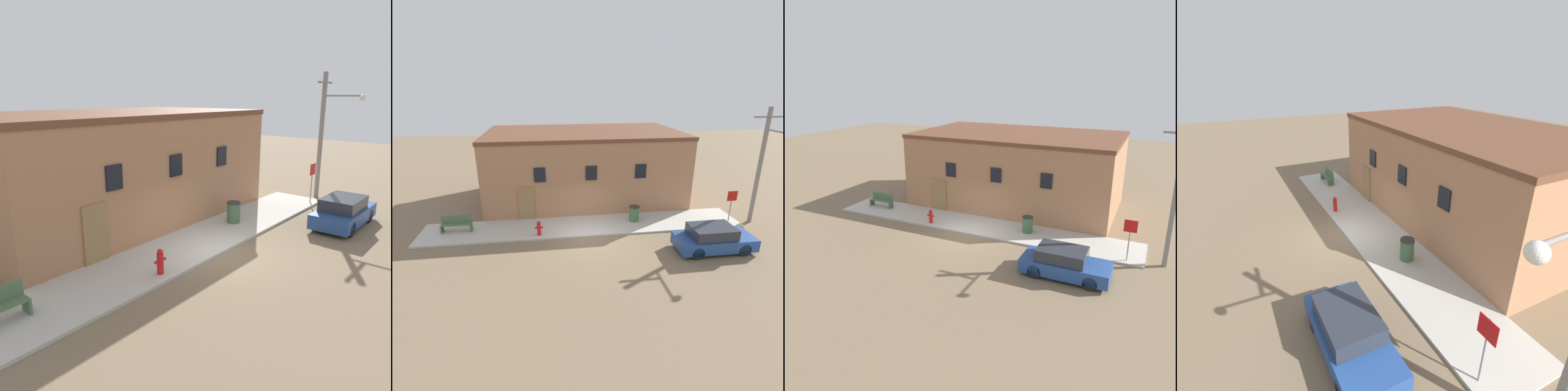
{
  "view_description": "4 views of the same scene",
  "coord_description": "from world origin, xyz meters",
  "views": [
    {
      "loc": [
        -10.73,
        -7.68,
        5.72
      ],
      "look_at": [
        0.18,
        1.42,
        2.0
      ],
      "focal_mm": 35.0,
      "sensor_mm": 36.0,
      "label": 1
    },
    {
      "loc": [
        -2.18,
        -15.24,
        8.07
      ],
      "look_at": [
        0.18,
        1.42,
        2.0
      ],
      "focal_mm": 28.0,
      "sensor_mm": 36.0,
      "label": 2
    },
    {
      "loc": [
        9.39,
        -18.02,
        8.87
      ],
      "look_at": [
        0.18,
        1.42,
        2.0
      ],
      "focal_mm": 35.0,
      "sensor_mm": 36.0,
      "label": 3
    },
    {
      "loc": [
        12.37,
        -4.61,
        7.8
      ],
      "look_at": [
        0.18,
        1.42,
        2.0
      ],
      "focal_mm": 28.0,
      "sensor_mm": 36.0,
      "label": 4
    }
  ],
  "objects": [
    {
      "name": "brick_building",
      "position": [
        0.59,
        6.81,
        2.52
      ],
      "size": [
        13.7,
        8.06,
        5.03
      ],
      "color": "#A87551",
      "rests_on": "ground"
    },
    {
      "name": "parked_car",
      "position": [
        6.19,
        -2.28,
        0.65
      ],
      "size": [
        3.99,
        1.71,
        1.36
      ],
      "color": "black",
      "rests_on": "ground"
    },
    {
      "name": "sidewalk",
      "position": [
        0.0,
        1.42,
        0.05
      ],
      "size": [
        19.07,
        2.84,
        0.11
      ],
      "color": "#BCB7AD",
      "rests_on": "ground"
    },
    {
      "name": "trash_bin",
      "position": [
        3.12,
        1.61,
        0.59
      ],
      "size": [
        0.63,
        0.63,
        0.96
      ],
      "color": "#426642",
      "rests_on": "sidewalk"
    },
    {
      "name": "bench",
      "position": [
        -7.46,
        1.64,
        0.57
      ],
      "size": [
        1.7,
        0.44,
        0.93
      ],
      "color": "#4C6B47",
      "rests_on": "sidewalk"
    },
    {
      "name": "fire_hydrant",
      "position": [
        -2.74,
        0.48,
        0.54
      ],
      "size": [
        0.46,
        0.22,
        0.86
      ],
      "color": "red",
      "rests_on": "sidewalk"
    },
    {
      "name": "utility_pole",
      "position": [
        10.38,
        0.57,
        3.81
      ],
      "size": [
        1.8,
        2.33,
        6.99
      ],
      "color": "gray",
      "rests_on": "ground"
    },
    {
      "name": "stop_sign",
      "position": [
        8.67,
        0.35,
        1.58
      ],
      "size": [
        0.61,
        0.06,
        2.13
      ],
      "color": "gray",
      "rests_on": "sidewalk"
    },
    {
      "name": "ground_plane",
      "position": [
        0.0,
        0.0,
        0.0
      ],
      "size": [
        80.0,
        80.0,
        0.0
      ],
      "primitive_type": "plane",
      "color": "#7A664C"
    }
  ]
}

